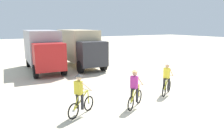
{
  "coord_description": "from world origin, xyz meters",
  "views": [
    {
      "loc": [
        -6.71,
        -6.9,
        3.77
      ],
      "look_at": [
        -0.29,
        4.27,
        1.1
      ],
      "focal_mm": 34.71,
      "sensor_mm": 36.0,
      "label": 1
    }
  ],
  "objects_px": {
    "box_truck_tan_camper": "(80,46)",
    "cyclist_near_camera": "(167,80)",
    "cyclist_orange_shirt": "(80,96)",
    "box_truck_grey_hauler": "(43,48)",
    "cyclist_cowboy_hat": "(135,90)"
  },
  "relations": [
    {
      "from": "box_truck_grey_hauler",
      "to": "box_truck_tan_camper",
      "type": "bearing_deg",
      "value": 0.23
    },
    {
      "from": "box_truck_grey_hauler",
      "to": "cyclist_cowboy_hat",
      "type": "bearing_deg",
      "value": -81.2
    },
    {
      "from": "cyclist_orange_shirt",
      "to": "cyclist_cowboy_hat",
      "type": "xyz_separation_m",
      "value": [
        2.52,
        -0.41,
        0.0
      ]
    },
    {
      "from": "box_truck_grey_hauler",
      "to": "box_truck_tan_camper",
      "type": "distance_m",
      "value": 3.33
    },
    {
      "from": "box_truck_tan_camper",
      "to": "cyclist_near_camera",
      "type": "relative_size",
      "value": 3.73
    },
    {
      "from": "cyclist_orange_shirt",
      "to": "box_truck_grey_hauler",
      "type": "bearing_deg",
      "value": 85.42
    },
    {
      "from": "cyclist_cowboy_hat",
      "to": "box_truck_tan_camper",
      "type": "bearing_deg",
      "value": 81.39
    },
    {
      "from": "box_truck_tan_camper",
      "to": "box_truck_grey_hauler",
      "type": "bearing_deg",
      "value": -179.77
    },
    {
      "from": "box_truck_grey_hauler",
      "to": "cyclist_near_camera",
      "type": "distance_m",
      "value": 11.11
    },
    {
      "from": "cyclist_cowboy_hat",
      "to": "cyclist_orange_shirt",
      "type": "bearing_deg",
      "value": 170.69
    },
    {
      "from": "cyclist_cowboy_hat",
      "to": "cyclist_near_camera",
      "type": "height_order",
      "value": "same"
    },
    {
      "from": "box_truck_tan_camper",
      "to": "cyclist_near_camera",
      "type": "xyz_separation_m",
      "value": [
        1.0,
        -10.19,
        -1.03
      ]
    },
    {
      "from": "box_truck_tan_camper",
      "to": "cyclist_cowboy_hat",
      "type": "bearing_deg",
      "value": -98.61
    },
    {
      "from": "cyclist_orange_shirt",
      "to": "cyclist_near_camera",
      "type": "bearing_deg",
      "value": 3.07
    },
    {
      "from": "cyclist_orange_shirt",
      "to": "cyclist_cowboy_hat",
      "type": "distance_m",
      "value": 2.55
    }
  ]
}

